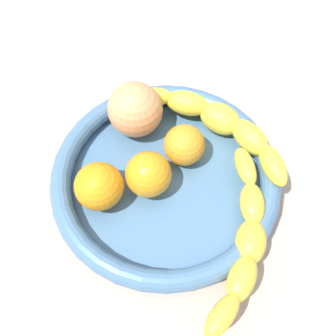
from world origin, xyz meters
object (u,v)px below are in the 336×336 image
object	(u,v)px
fruit_bowl	(168,177)
peach_blush	(138,110)
banana_draped_right	(218,122)
orange_mid_left	(102,186)
orange_mid_right	(187,145)
banana_draped_left	(248,239)
orange_front	(151,174)

from	to	relation	value
fruit_bowl	peach_blush	distance (cm)	10.47
fruit_bowl	banana_draped_right	size ratio (longest dim) A/B	1.44
banana_draped_right	orange_mid_left	distance (cm)	18.71
fruit_bowl	orange_mid_right	world-z (taller)	orange_mid_right
orange_mid_left	banana_draped_left	bearing A→B (deg)	-111.12
orange_mid_left	fruit_bowl	bearing A→B (deg)	-72.79
orange_front	orange_mid_right	size ratio (longest dim) A/B	1.07
orange_front	fruit_bowl	bearing A→B (deg)	-67.02
orange_front	peach_blush	bearing A→B (deg)	11.15
orange_mid_right	orange_front	bearing A→B (deg)	133.57
banana_draped_left	banana_draped_right	world-z (taller)	banana_draped_right
banana_draped_left	banana_draped_right	bearing A→B (deg)	7.01
fruit_bowl	banana_draped_right	distance (cm)	10.72
orange_front	orange_mid_right	distance (cm)	6.64
fruit_bowl	orange_front	xyz separation A→B (cm)	(-0.94, 2.22, 2.47)
fruit_bowl	peach_blush	bearing A→B (deg)	24.92
fruit_bowl	orange_mid_left	distance (cm)	9.20
peach_blush	orange_mid_right	bearing A→B (deg)	-128.37
orange_front	orange_mid_left	world-z (taller)	orange_mid_left
fruit_bowl	orange_front	bearing A→B (deg)	112.98
banana_draped_right	orange_mid_right	world-z (taller)	orange_mid_right
orange_front	orange_mid_left	size ratio (longest dim) A/B	0.97
orange_mid_left	orange_front	bearing A→B (deg)	-74.95
banana_draped_left	peach_blush	world-z (taller)	peach_blush
orange_mid_left	peach_blush	xyz separation A→B (cm)	(11.61, -4.26, 0.78)
banana_draped_left	orange_front	bearing A→B (deg)	53.55
orange_mid_right	orange_mid_left	bearing A→B (deg)	119.53
banana_draped_right	fruit_bowl	bearing A→B (deg)	136.22
orange_front	orange_mid_right	xyz separation A→B (cm)	(4.58, -4.81, -0.19)
banana_draped_right	peach_blush	bearing A→B (deg)	82.89
banana_draped_left	orange_mid_right	distance (cm)	14.77
banana_draped_right	peach_blush	distance (cm)	11.58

